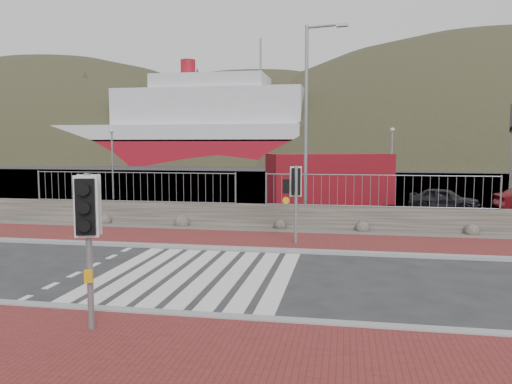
% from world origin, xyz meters
% --- Properties ---
extents(ground, '(220.00, 220.00, 0.00)m').
position_xyz_m(ground, '(0.00, 0.00, 0.00)').
color(ground, '#28282B').
rests_on(ground, ground).
extents(sidewalk_near, '(40.00, 4.00, 0.08)m').
position_xyz_m(sidewalk_near, '(0.00, -5.00, 0.04)').
color(sidewalk_near, maroon).
rests_on(sidewalk_near, ground).
extents(sidewalk_far, '(40.00, 3.00, 0.08)m').
position_xyz_m(sidewalk_far, '(0.00, 4.50, 0.04)').
color(sidewalk_far, maroon).
rests_on(sidewalk_far, ground).
extents(kerb_near, '(40.00, 0.25, 0.12)m').
position_xyz_m(kerb_near, '(0.00, -3.00, 0.05)').
color(kerb_near, gray).
rests_on(kerb_near, ground).
extents(kerb_far, '(40.00, 0.25, 0.12)m').
position_xyz_m(kerb_far, '(0.00, 3.00, 0.05)').
color(kerb_far, gray).
rests_on(kerb_far, ground).
extents(zebra_crossing, '(4.62, 5.60, 0.01)m').
position_xyz_m(zebra_crossing, '(-0.00, 0.00, 0.01)').
color(zebra_crossing, silver).
rests_on(zebra_crossing, ground).
extents(gravel_strip, '(40.00, 1.50, 0.06)m').
position_xyz_m(gravel_strip, '(0.00, 6.50, 0.03)').
color(gravel_strip, '#59544C').
rests_on(gravel_strip, ground).
extents(stone_wall, '(40.00, 0.60, 0.90)m').
position_xyz_m(stone_wall, '(0.00, 7.30, 0.45)').
color(stone_wall, '#454039').
rests_on(stone_wall, ground).
extents(railing, '(18.07, 0.07, 1.22)m').
position_xyz_m(railing, '(0.00, 7.15, 1.82)').
color(railing, gray).
rests_on(railing, stone_wall).
extents(quay, '(120.00, 40.00, 0.50)m').
position_xyz_m(quay, '(0.00, 27.90, 0.00)').
color(quay, '#4C4C4F').
rests_on(quay, ground).
extents(water, '(220.00, 50.00, 0.05)m').
position_xyz_m(water, '(0.00, 62.90, 0.00)').
color(water, '#3F4C54').
rests_on(water, ground).
extents(ferry, '(50.00, 16.00, 20.00)m').
position_xyz_m(ferry, '(-24.65, 67.90, 5.36)').
color(ferry, maroon).
rests_on(ferry, ground).
extents(hills_backdrop, '(254.00, 90.00, 100.00)m').
position_xyz_m(hills_backdrop, '(6.74, 87.90, -23.05)').
color(hills_backdrop, '#2E341F').
rests_on(hills_backdrop, ground).
extents(traffic_signal_near, '(0.44, 0.34, 2.74)m').
position_xyz_m(traffic_signal_near, '(-0.65, -3.98, 1.97)').
color(traffic_signal_near, gray).
rests_on(traffic_signal_near, ground).
extents(traffic_signal_far, '(0.62, 0.29, 2.55)m').
position_xyz_m(traffic_signal_far, '(2.02, 4.02, 1.85)').
color(traffic_signal_far, gray).
rests_on(traffic_signal_far, ground).
extents(streetlight, '(1.64, 0.50, 7.80)m').
position_xyz_m(streetlight, '(2.16, 8.07, 4.39)').
color(streetlight, gray).
rests_on(streetlight, ground).
extents(shipping_container, '(7.08, 4.86, 2.73)m').
position_xyz_m(shipping_container, '(2.68, 15.91, 1.36)').
color(shipping_container, maroon).
rests_on(shipping_container, ground).
extents(car_a, '(3.53, 2.35, 1.12)m').
position_xyz_m(car_a, '(8.36, 13.94, 0.56)').
color(car_a, black).
rests_on(car_a, ground).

